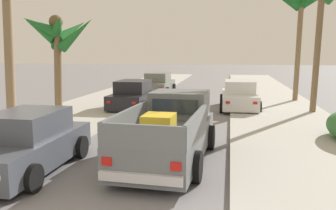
# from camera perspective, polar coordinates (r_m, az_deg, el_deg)

# --- Properties ---
(sidewalk_left) EXTENTS (4.67, 60.00, 0.12)m
(sidewalk_left) POSITION_cam_1_polar(r_m,az_deg,el_deg) (17.66, -14.34, -1.40)
(sidewalk_left) COLOR #B2AFA8
(sidewalk_left) RESTS_ON ground
(sidewalk_right) EXTENTS (4.67, 60.00, 0.12)m
(sidewalk_right) POSITION_cam_1_polar(r_m,az_deg,el_deg) (16.31, 18.17, -2.38)
(sidewalk_right) COLOR #B2AFA8
(sidewalk_right) RESTS_ON ground
(curb_left) EXTENTS (0.16, 60.00, 0.10)m
(curb_left) POSITION_cam_1_polar(r_m,az_deg,el_deg) (17.31, -11.52, -1.54)
(curb_left) COLOR silver
(curb_left) RESTS_ON ground
(curb_right) EXTENTS (0.16, 60.00, 0.10)m
(curb_right) POSITION_cam_1_polar(r_m,az_deg,el_deg) (16.20, 14.91, -2.35)
(curb_right) COLOR silver
(curb_right) RESTS_ON ground
(pickup_truck) EXTENTS (2.43, 5.31, 1.80)m
(pickup_truck) POSITION_cam_1_polar(r_m,az_deg,el_deg) (10.04, 0.35, -4.41)
(pickup_truck) COLOR slate
(pickup_truck) RESTS_ON ground
(car_left_near) EXTENTS (2.09, 4.29, 1.54)m
(car_left_near) POSITION_cam_1_polar(r_m,az_deg,el_deg) (18.96, -5.52, 1.49)
(car_left_near) COLOR black
(car_left_near) RESTS_ON ground
(car_right_near) EXTENTS (2.10, 4.29, 1.54)m
(car_right_near) POSITION_cam_1_polar(r_m,az_deg,el_deg) (19.16, 11.37, 1.44)
(car_right_near) COLOR silver
(car_right_near) RESTS_ON ground
(car_left_mid) EXTENTS (2.05, 4.27, 1.54)m
(car_left_mid) POSITION_cam_1_polar(r_m,az_deg,el_deg) (9.82, -21.69, -5.75)
(car_left_mid) COLOR #474C56
(car_left_mid) RESTS_ON ground
(car_right_mid) EXTENTS (2.08, 4.29, 1.54)m
(car_right_mid) POSITION_cam_1_polar(r_m,az_deg,el_deg) (25.69, -1.59, 3.38)
(car_right_mid) COLOR slate
(car_right_mid) RESTS_ON ground
(palm_tree_right_fore) EXTENTS (3.84, 3.45, 4.87)m
(palm_tree_right_fore) POSITION_cam_1_polar(r_m,az_deg,el_deg) (19.00, -17.24, 10.69)
(palm_tree_right_fore) COLOR brown
(palm_tree_right_fore) RESTS_ON ground
(palm_tree_right_mid) EXTENTS (3.96, 3.73, 6.90)m
(palm_tree_right_mid) POSITION_cam_1_polar(r_m,az_deg,el_deg) (22.72, 20.39, 14.90)
(palm_tree_right_mid) COLOR brown
(palm_tree_right_mid) RESTS_ON ground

